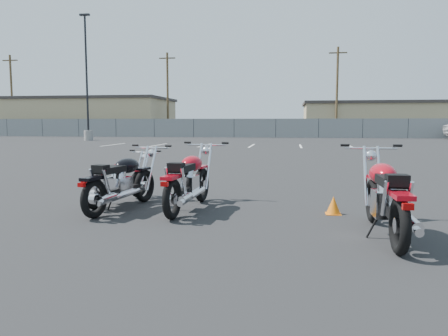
# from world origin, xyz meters

# --- Properties ---
(ground) EXTENTS (120.00, 120.00, 0.00)m
(ground) POSITION_xyz_m (0.00, 0.00, 0.00)
(ground) COLOR black
(ground) RESTS_ON ground
(motorcycle_front_red) EXTENTS (0.87, 1.85, 0.91)m
(motorcycle_front_red) POSITION_xyz_m (-1.70, 0.43, 0.41)
(motorcycle_front_red) COLOR black
(motorcycle_front_red) RESTS_ON ground
(motorcycle_second_black) EXTENTS (0.91, 2.11, 1.04)m
(motorcycle_second_black) POSITION_xyz_m (-1.41, -0.12, 0.47)
(motorcycle_second_black) COLOR black
(motorcycle_second_black) RESTS_ON ground
(motorcycle_third_red) EXTENTS (0.86, 2.23, 1.09)m
(motorcycle_third_red) POSITION_xyz_m (-0.30, 0.02, 0.50)
(motorcycle_third_red) COLOR black
(motorcycle_third_red) RESTS_ON ground
(motorcycle_rear_red) EXTENTS (0.89, 2.30, 1.13)m
(motorcycle_rear_red) POSITION_xyz_m (2.56, -1.28, 0.51)
(motorcycle_rear_red) COLOR black
(motorcycle_rear_red) RESTS_ON ground
(training_cone_near) EXTENTS (0.24, 0.24, 0.29)m
(training_cone_near) POSITION_xyz_m (2.04, 0.03, 0.14)
(training_cone_near) COLOR orange
(training_cone_near) RESTS_ON ground
(light_pole_west) EXTENTS (0.80, 0.70, 9.89)m
(light_pole_west) POSITION_xyz_m (-14.68, 26.15, 2.55)
(light_pole_west) COLOR gray
(light_pole_west) RESTS_ON ground
(chainlink_fence) EXTENTS (80.06, 0.06, 1.80)m
(chainlink_fence) POSITION_xyz_m (-0.00, 35.00, 0.90)
(chainlink_fence) COLOR slate
(chainlink_fence) RESTS_ON ground
(tan_building_west) EXTENTS (18.40, 10.40, 4.30)m
(tan_building_west) POSITION_xyz_m (-22.00, 42.00, 2.16)
(tan_building_west) COLOR tan
(tan_building_west) RESTS_ON ground
(tan_building_east) EXTENTS (14.40, 9.40, 3.70)m
(tan_building_east) POSITION_xyz_m (10.00, 44.00, 1.86)
(tan_building_east) COLOR tan
(tan_building_east) RESTS_ON ground
(utility_pole_a) EXTENTS (1.80, 0.24, 9.00)m
(utility_pole_a) POSITION_xyz_m (-30.00, 39.00, 4.69)
(utility_pole_a) COLOR #473621
(utility_pole_a) RESTS_ON ground
(utility_pole_b) EXTENTS (1.80, 0.24, 9.00)m
(utility_pole_b) POSITION_xyz_m (-12.00, 40.00, 4.69)
(utility_pole_b) COLOR #473621
(utility_pole_b) RESTS_ON ground
(utility_pole_c) EXTENTS (1.80, 0.24, 9.00)m
(utility_pole_c) POSITION_xyz_m (6.00, 39.00, 4.69)
(utility_pole_c) COLOR #473621
(utility_pole_c) RESTS_ON ground
(parking_line_stripes) EXTENTS (15.12, 4.00, 0.01)m
(parking_line_stripes) POSITION_xyz_m (-2.50, 20.00, 0.00)
(parking_line_stripes) COLOR silver
(parking_line_stripes) RESTS_ON ground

